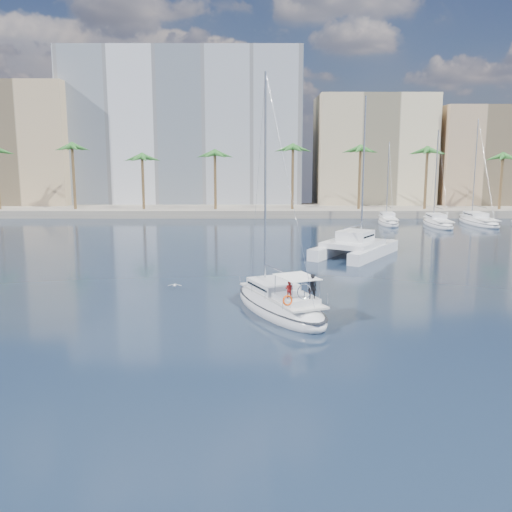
{
  "coord_description": "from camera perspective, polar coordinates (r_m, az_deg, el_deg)",
  "views": [
    {
      "loc": [
        0.78,
        -34.24,
        10.07
      ],
      "look_at": [
        0.88,
        1.5,
        3.59
      ],
      "focal_mm": 40.0,
      "sensor_mm": 36.0,
      "label": 1
    }
  ],
  "objects": [
    {
      "name": "palm_centre",
      "position": [
        91.24,
        -0.66,
        10.4
      ],
      "size": [
        3.6,
        3.6,
        12.3
      ],
      "color": "brown",
      "rests_on": "ground"
    },
    {
      "name": "catamaran",
      "position": [
        57.3,
        9.81,
        1.12
      ],
      "size": [
        10.11,
        11.72,
        15.55
      ],
      "rotation": [
        0.0,
        0.0,
        -0.57
      ],
      "color": "silver",
      "rests_on": "ground"
    },
    {
      "name": "building_tan_right",
      "position": [
        110.24,
        22.08,
        8.97
      ],
      "size": [
        18.0,
        12.0,
        18.0
      ],
      "primitive_type": "cube",
      "color": "tan",
      "rests_on": "ground"
    },
    {
      "name": "palm_left",
      "position": [
        97.65,
        -21.35,
        9.7
      ],
      "size": [
        3.6,
        3.6,
        12.3
      ],
      "color": "brown",
      "rests_on": "ground"
    },
    {
      "name": "seagull",
      "position": [
        42.98,
        -8.13,
        -2.92
      ],
      "size": [
        1.05,
        0.45,
        0.19
      ],
      "color": "silver",
      "rests_on": "ground"
    },
    {
      "name": "moored_yacht_b",
      "position": [
        83.92,
        17.71,
        2.89
      ],
      "size": [
        3.32,
        10.83,
        13.72
      ],
      "primitive_type": null,
      "rotation": [
        0.0,
        0.0,
        -0.02
      ],
      "color": "silver",
      "rests_on": "ground"
    },
    {
      "name": "palm_right",
      "position": [
        97.1,
        20.15,
        9.78
      ],
      "size": [
        3.6,
        3.6,
        12.3
      ],
      "color": "brown",
      "rests_on": "ground"
    },
    {
      "name": "quay",
      "position": [
        95.71,
        -0.63,
        4.59
      ],
      "size": [
        120.0,
        14.0,
        1.2
      ],
      "primitive_type": "cube",
      "color": "gray",
      "rests_on": "ground"
    },
    {
      "name": "moored_yacht_a",
      "position": [
        84.09,
        13.07,
        3.13
      ],
      "size": [
        3.37,
        9.52,
        11.9
      ],
      "primitive_type": null,
      "rotation": [
        0.0,
        0.0,
        -0.07
      ],
      "color": "silver",
      "rests_on": "ground"
    },
    {
      "name": "building_modern",
      "position": [
        108.07,
        -7.12,
        12.28
      ],
      "size": [
        42.0,
        16.0,
        28.0
      ],
      "primitive_type": "cube",
      "color": "silver",
      "rests_on": "ground"
    },
    {
      "name": "moored_yacht_c",
      "position": [
        87.97,
        21.35,
        2.99
      ],
      "size": [
        3.98,
        12.33,
        15.54
      ],
      "primitive_type": null,
      "rotation": [
        0.0,
        0.0,
        0.03
      ],
      "color": "silver",
      "rests_on": "ground"
    },
    {
      "name": "building_tan_left",
      "position": [
        111.76,
        -23.04,
        9.95
      ],
      "size": [
        22.0,
        14.0,
        22.0
      ],
      "primitive_type": "cube",
      "color": "tan",
      "rests_on": "ground"
    },
    {
      "name": "ground",
      "position": [
        35.7,
        -1.42,
        -6.12
      ],
      "size": [
        160.0,
        160.0,
        0.0
      ],
      "primitive_type": "plane",
      "color": "black",
      "rests_on": "ground"
    },
    {
      "name": "main_sloop",
      "position": [
        36.73,
        2.37,
        -4.84
      ],
      "size": [
        7.42,
        11.19,
        15.92
      ],
      "rotation": [
        0.0,
        0.0,
        0.41
      ],
      "color": "silver",
      "rests_on": "ground"
    },
    {
      "name": "building_beige",
      "position": [
        106.38,
        11.52,
        10.03
      ],
      "size": [
        20.0,
        14.0,
        20.0
      ],
      "primitive_type": "cube",
      "color": "beige",
      "rests_on": "ground"
    }
  ]
}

